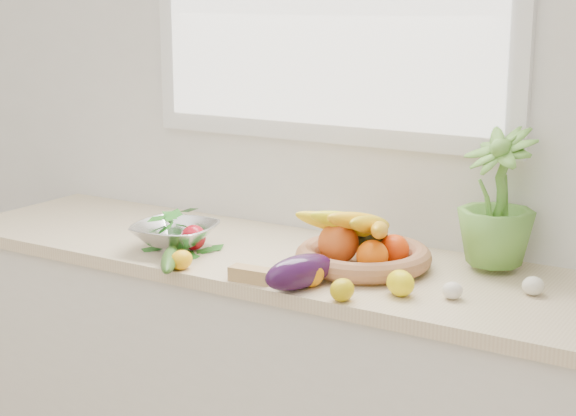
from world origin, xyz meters
The scene contains 18 objects.
back_wall centered at (0.00, 2.25, 1.35)m, with size 4.50×0.02×2.70m, color white.
counter_cabinet centered at (0.00, 1.95, 0.43)m, with size 2.20×0.58×0.86m, color silver.
countertop centered at (0.00, 1.95, 0.88)m, with size 2.24×0.62×0.04m, color beige.
orange_loose centered at (0.24, 1.73, 0.94)m, with size 0.08×0.08×0.08m, color orange.
lemon_a centered at (0.37, 1.67, 0.93)m, with size 0.06×0.07×0.06m, color gold.
lemon_b centered at (-0.14, 1.67, 0.93)m, with size 0.06×0.07×0.06m, color #FDB10D.
lemon_c centered at (0.48, 1.78, 0.93)m, with size 0.07×0.09×0.07m, color yellow.
apple centered at (-0.24, 1.85, 0.94)m, with size 0.08×0.08×0.08m, color #B70E1D.
ginger centered at (0.09, 1.68, 0.92)m, with size 0.12×0.05×0.04m, color tan.
garlic_a centered at (0.30, 1.95, 0.92)m, with size 0.05×0.05×0.04m, color beige.
garlic_b centered at (0.77, 1.97, 0.92)m, with size 0.06×0.06×0.05m, color silver.
garlic_c centered at (0.60, 1.83, 0.92)m, with size 0.05×0.05×0.04m, color white.
eggplant centered at (0.23, 1.70, 0.95)m, with size 0.09×0.23×0.09m, color #2E0E36.
cucumber centered at (-0.19, 1.67, 0.92)m, with size 0.05×0.25×0.05m, color #2C5B1A.
radish centered at (0.02, 1.71, 0.91)m, with size 0.03×0.03×0.03m, color red.
potted_herb centered at (0.61, 2.12, 1.11)m, with size 0.22×0.22×0.39m, color #5F9B38.
fruit_basket centered at (0.28, 1.95, 0.95)m, with size 0.49×0.49×0.19m.
colander_with_spinach centered at (-0.28, 1.82, 0.96)m, with size 0.29×0.29×0.13m.
Camera 1 is at (1.36, -0.20, 1.64)m, focal length 55.00 mm.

